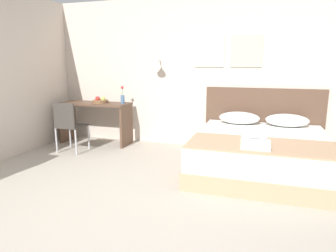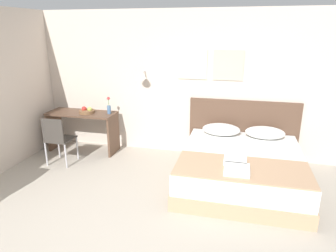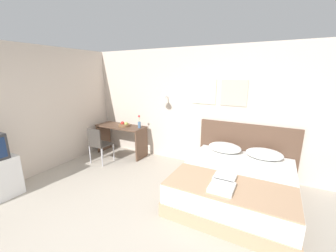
{
  "view_description": "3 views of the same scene",
  "coord_description": "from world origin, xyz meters",
  "px_view_note": "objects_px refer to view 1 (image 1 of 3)",
  "views": [
    {
      "loc": [
        1.27,
        -2.31,
        1.5
      ],
      "look_at": [
        0.07,
        1.51,
        0.66
      ],
      "focal_mm": 32.0,
      "sensor_mm": 36.0,
      "label": 1
    },
    {
      "loc": [
        1.2,
        -2.38,
        2.29
      ],
      "look_at": [
        0.13,
        2.03,
        0.83
      ],
      "focal_mm": 32.0,
      "sensor_mm": 36.0,
      "label": 2
    },
    {
      "loc": [
        1.77,
        -1.35,
        2.09
      ],
      "look_at": [
        -0.13,
        2.22,
        1.05
      ],
      "focal_mm": 22.0,
      "sensor_mm": 36.0,
      "label": 3
    }
  ],
  "objects_px": {
    "desk": "(96,115)",
    "flower_vase": "(123,97)",
    "folded_towel_mid_bed": "(256,144)",
    "fruit_bowl": "(100,101)",
    "folded_towel_near_foot": "(254,139)",
    "throw_blanket": "(262,145)",
    "headboard": "(262,120)",
    "pillow_right": "(287,120)",
    "bed": "(261,154)",
    "pillow_left": "(239,118)",
    "desk_chair": "(68,123)"
  },
  "relations": [
    {
      "from": "pillow_left",
      "to": "desk",
      "type": "relative_size",
      "value": 0.5
    },
    {
      "from": "pillow_right",
      "to": "folded_towel_mid_bed",
      "type": "height_order",
      "value": "pillow_right"
    },
    {
      "from": "fruit_bowl",
      "to": "folded_towel_mid_bed",
      "type": "bearing_deg",
      "value": -26.15
    },
    {
      "from": "bed",
      "to": "headboard",
      "type": "xyz_separation_m",
      "value": [
        0.0,
        1.03,
        0.29
      ]
    },
    {
      "from": "headboard",
      "to": "pillow_right",
      "type": "bearing_deg",
      "value": -38.11
    },
    {
      "from": "bed",
      "to": "throw_blanket",
      "type": "relative_size",
      "value": 1.13
    },
    {
      "from": "pillow_left",
      "to": "pillow_right",
      "type": "distance_m",
      "value": 0.74
    },
    {
      "from": "headboard",
      "to": "folded_towel_near_foot",
      "type": "relative_size",
      "value": 6.28
    },
    {
      "from": "desk",
      "to": "flower_vase",
      "type": "height_order",
      "value": "flower_vase"
    },
    {
      "from": "pillow_left",
      "to": "flower_vase",
      "type": "xyz_separation_m",
      "value": [
        -2.1,
        -0.02,
        0.28
      ]
    },
    {
      "from": "headboard",
      "to": "flower_vase",
      "type": "distance_m",
      "value": 2.51
    },
    {
      "from": "headboard",
      "to": "folded_towel_mid_bed",
      "type": "bearing_deg",
      "value": -92.11
    },
    {
      "from": "folded_towel_near_foot",
      "to": "desk",
      "type": "relative_size",
      "value": 0.24
    },
    {
      "from": "desk",
      "to": "fruit_bowl",
      "type": "relative_size",
      "value": 4.46
    },
    {
      "from": "headboard",
      "to": "pillow_left",
      "type": "bearing_deg",
      "value": -141.89
    },
    {
      "from": "pillow_left",
      "to": "folded_towel_mid_bed",
      "type": "relative_size",
      "value": 1.95
    },
    {
      "from": "desk_chair",
      "to": "folded_towel_mid_bed",
      "type": "bearing_deg",
      "value": -12.71
    },
    {
      "from": "bed",
      "to": "folded_towel_near_foot",
      "type": "distance_m",
      "value": 0.55
    },
    {
      "from": "pillow_right",
      "to": "fruit_bowl",
      "type": "bearing_deg",
      "value": -178.76
    },
    {
      "from": "folded_towel_mid_bed",
      "to": "desk_chair",
      "type": "relative_size",
      "value": 0.39
    },
    {
      "from": "pillow_left",
      "to": "fruit_bowl",
      "type": "height_order",
      "value": "fruit_bowl"
    },
    {
      "from": "flower_vase",
      "to": "folded_towel_mid_bed",
      "type": "bearing_deg",
      "value": -30.96
    },
    {
      "from": "folded_towel_mid_bed",
      "to": "fruit_bowl",
      "type": "height_order",
      "value": "fruit_bowl"
    },
    {
      "from": "headboard",
      "to": "pillow_left",
      "type": "height_order",
      "value": "headboard"
    },
    {
      "from": "throw_blanket",
      "to": "flower_vase",
      "type": "height_order",
      "value": "flower_vase"
    },
    {
      "from": "pillow_left",
      "to": "desk",
      "type": "xyz_separation_m",
      "value": [
        -2.66,
        -0.06,
        -0.07
      ]
    },
    {
      "from": "desk_chair",
      "to": "throw_blanket",
      "type": "bearing_deg",
      "value": -9.98
    },
    {
      "from": "folded_towel_near_foot",
      "to": "throw_blanket",
      "type": "bearing_deg",
      "value": -56.63
    },
    {
      "from": "headboard",
      "to": "desk_chair",
      "type": "distance_m",
      "value": 3.3
    },
    {
      "from": "desk",
      "to": "fruit_bowl",
      "type": "distance_m",
      "value": 0.29
    },
    {
      "from": "fruit_bowl",
      "to": "folded_towel_near_foot",
      "type": "bearing_deg",
      "value": -21.6
    },
    {
      "from": "folded_towel_near_foot",
      "to": "desk_chair",
      "type": "xyz_separation_m",
      "value": [
        -3.03,
        0.41,
        -0.06
      ]
    },
    {
      "from": "bed",
      "to": "headboard",
      "type": "distance_m",
      "value": 1.07
    },
    {
      "from": "folded_towel_mid_bed",
      "to": "desk",
      "type": "xyz_separation_m",
      "value": [
        -2.96,
        1.4,
        -0.03
      ]
    },
    {
      "from": "pillow_left",
      "to": "folded_towel_near_foot",
      "type": "relative_size",
      "value": 2.13
    },
    {
      "from": "pillow_right",
      "to": "pillow_left",
      "type": "bearing_deg",
      "value": 180.0
    },
    {
      "from": "bed",
      "to": "desk_chair",
      "type": "distance_m",
      "value": 3.13
    },
    {
      "from": "folded_towel_mid_bed",
      "to": "desk",
      "type": "height_order",
      "value": "desk"
    },
    {
      "from": "fruit_bowl",
      "to": "flower_vase",
      "type": "bearing_deg",
      "value": 6.52
    },
    {
      "from": "bed",
      "to": "pillow_left",
      "type": "xyz_separation_m",
      "value": [
        -0.37,
        0.74,
        0.36
      ]
    },
    {
      "from": "desk",
      "to": "throw_blanket",
      "type": "bearing_deg",
      "value": -22.65
    },
    {
      "from": "bed",
      "to": "flower_vase",
      "type": "height_order",
      "value": "flower_vase"
    },
    {
      "from": "pillow_left",
      "to": "fruit_bowl",
      "type": "xyz_separation_m",
      "value": [
        -2.54,
        -0.07,
        0.2
      ]
    },
    {
      "from": "folded_towel_mid_bed",
      "to": "desk_chair",
      "type": "height_order",
      "value": "desk_chair"
    },
    {
      "from": "pillow_left",
      "to": "fruit_bowl",
      "type": "relative_size",
      "value": 2.24
    },
    {
      "from": "desk",
      "to": "desk_chair",
      "type": "distance_m",
      "value": 0.72
    },
    {
      "from": "pillow_left",
      "to": "flower_vase",
      "type": "relative_size",
      "value": 2.03
    },
    {
      "from": "fruit_bowl",
      "to": "flower_vase",
      "type": "distance_m",
      "value": 0.44
    },
    {
      "from": "bed",
      "to": "throw_blanket",
      "type": "xyz_separation_m",
      "value": [
        0.0,
        -0.58,
        0.28
      ]
    },
    {
      "from": "folded_towel_near_foot",
      "to": "flower_vase",
      "type": "relative_size",
      "value": 0.96
    }
  ]
}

